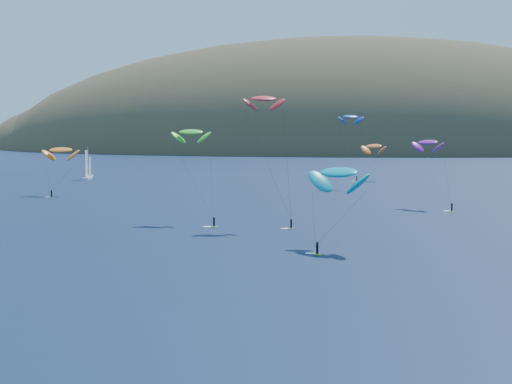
{
  "coord_description": "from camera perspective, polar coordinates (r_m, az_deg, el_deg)",
  "views": [
    {
      "loc": [
        22.52,
        -42.67,
        20.76
      ],
      "look_at": [
        7.1,
        80.0,
        9.0
      ],
      "focal_mm": 50.0,
      "sensor_mm": 36.0,
      "label": 1
    }
  ],
  "objects": [
    {
      "name": "island",
      "position": [
        606.09,
        8.76,
        2.39
      ],
      "size": [
        730.0,
        300.0,
        210.0
      ],
      "color": "#3D3526",
      "rests_on": "ground"
    },
    {
      "name": "sailboat",
      "position": [
        278.23,
        -13.3,
        1.21
      ],
      "size": [
        10.14,
        8.75,
        12.49
      ],
      "rotation": [
        0.0,
        0.0,
        0.11
      ],
      "color": "white",
      "rests_on": "ground"
    },
    {
      "name": "kitesurfer_1",
      "position": [
        218.06,
        -15.35,
        3.26
      ],
      "size": [
        10.85,
        11.03,
        16.16
      ],
      "rotation": [
        0.0,
        0.0,
        0.11
      ],
      "color": "#9BDE18",
      "rests_on": "ground"
    },
    {
      "name": "kitesurfer_3",
      "position": [
        153.73,
        -5.21,
        4.78
      ],
      "size": [
        11.57,
        11.77,
        21.36
      ],
      "rotation": [
        0.0,
        0.0,
        0.09
      ],
      "color": "#9BDE18",
      "rests_on": "ground"
    },
    {
      "name": "kitesurfer_4",
      "position": [
        236.57,
        7.58,
        5.99
      ],
      "size": [
        8.82,
        5.9,
        25.56
      ],
      "rotation": [
        0.0,
        0.0,
        0.29
      ],
      "color": "#9BDE18",
      "rests_on": "ground"
    },
    {
      "name": "kitesurfer_5",
      "position": [
        120.15,
        6.63,
        1.57
      ],
      "size": [
        12.43,
        13.68,
        15.99
      ],
      "rotation": [
        0.0,
        0.0,
        -0.66
      ],
      "color": "#9BDE18",
      "rests_on": "ground"
    },
    {
      "name": "kitesurfer_6",
      "position": [
        184.4,
        13.59,
        3.88
      ],
      "size": [
        10.14,
        14.61,
        18.62
      ],
      "rotation": [
        0.0,
        0.0,
        -0.63
      ],
      "color": "#9BDE18",
      "rests_on": "ground"
    },
    {
      "name": "kitesurfer_9",
      "position": [
        146.2,
        0.63,
        7.45
      ],
      "size": [
        11.24,
        7.87,
        28.24
      ],
      "rotation": [
        0.0,
        0.0,
        0.27
      ],
      "color": "#9BDE18",
      "rests_on": "ground"
    },
    {
      "name": "kitesurfer_11",
      "position": [
        269.61,
        9.39,
        3.64
      ],
      "size": [
        12.58,
        14.37,
        15.63
      ],
      "rotation": [
        0.0,
        0.0,
        -0.69
      ],
      "color": "#9BDE18",
      "rests_on": "ground"
    }
  ]
}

